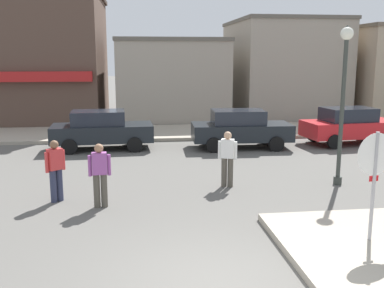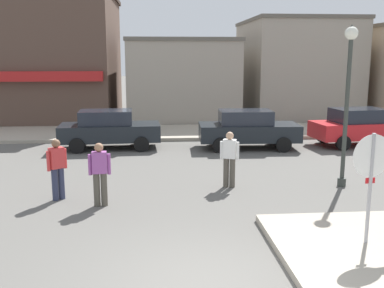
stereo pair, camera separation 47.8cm
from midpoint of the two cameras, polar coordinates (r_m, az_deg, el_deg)
name	(u,v)px [view 2 (the right image)]	position (r m, az deg, el deg)	size (l,w,h in m)	color
ground_plane	(207,287)	(7.68, 3.75, -17.73)	(160.00, 160.00, 0.00)	#5B5954
kerb_far	(172,132)	(21.75, -1.97, 1.50)	(80.00, 4.00, 0.15)	#A89E8C
stop_sign	(371,174)	(9.19, 23.16, -3.55)	(0.81, 0.14, 2.30)	#9E9EA3
lamp_post	(348,83)	(13.34, 20.20, 7.24)	(0.36, 0.36, 4.54)	#333833
parked_car_nearest	(109,129)	(18.44, -9.75, 1.93)	(4.07, 2.01, 1.56)	black
parked_car_second	(248,129)	(18.37, 7.86, 1.95)	(4.07, 2.00, 1.56)	black
parked_car_third	(360,126)	(20.17, 21.18, 2.11)	(4.16, 2.20, 1.56)	red
pedestrian_crossing_near	(57,167)	(12.07, -15.66, -2.89)	(0.49, 0.41, 1.61)	#2D334C
pedestrian_crossing_far	(100,172)	(11.33, -10.45, -3.57)	(0.56, 0.25, 1.61)	#4C473D
pedestrian_kerb_side	(229,158)	(12.81, 5.84, -1.73)	(0.55, 0.33, 1.61)	#4C473D
building_corner_shop	(45,56)	(28.95, -17.68, 10.59)	(8.58, 10.17, 7.40)	brown
building_storefront_left_near	(181,79)	(27.11, -0.88, 8.23)	(6.29, 7.10, 4.68)	#9E9384
building_storefront_left_mid	(294,68)	(29.33, 13.34, 9.35)	(6.21, 7.81, 5.90)	#9E9384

